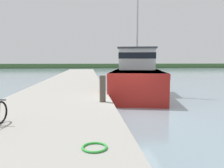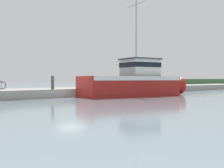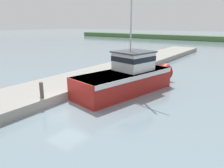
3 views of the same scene
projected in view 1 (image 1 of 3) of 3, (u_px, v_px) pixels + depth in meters
ground_plane at (132, 113)px, 10.87m from camera, size 320.00×320.00×0.00m
dock_pier at (56, 107)px, 10.43m from camera, size 5.25×80.00×0.74m
far_shoreline at (172, 66)px, 84.00m from camera, size 180.00×5.00×1.66m
fishing_boat_main at (137, 76)px, 17.04m from camera, size 5.32×11.60×10.49m
mooring_post at (103, 89)px, 9.75m from camera, size 0.28×0.28×1.19m
hose_coil at (95, 147)px, 4.56m from camera, size 0.55×0.55×0.05m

